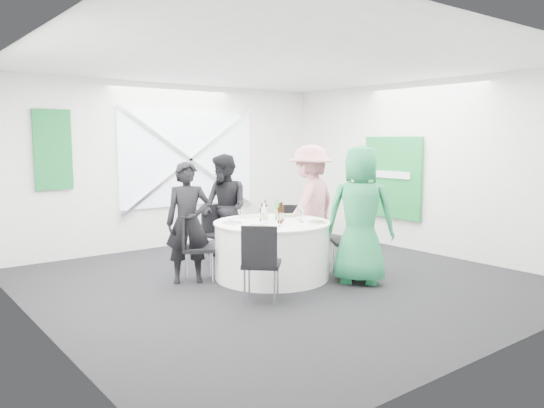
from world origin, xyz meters
TOP-DOWN VIEW (x-y plane):
  - floor at (0.00, 0.00)m, footprint 6.00×6.00m
  - ceiling at (0.00, 0.00)m, footprint 6.00×6.00m
  - wall_back at (0.00, 3.00)m, footprint 6.00×0.00m
  - wall_front at (0.00, -3.00)m, footprint 6.00×0.00m
  - wall_left at (-3.00, 0.00)m, footprint 0.00×6.00m
  - wall_right at (3.00, 0.00)m, footprint 0.00×6.00m
  - window_panel at (0.30, 2.96)m, footprint 2.60×0.03m
  - window_brace_a at (0.30, 2.92)m, footprint 2.63×0.05m
  - window_brace_b at (0.30, 2.92)m, footprint 2.63×0.05m
  - green_banner at (-2.00, 2.95)m, footprint 0.55×0.04m
  - green_sign at (2.94, 0.60)m, footprint 0.05×1.20m
  - banquet_table at (0.00, 0.20)m, footprint 1.56×1.56m
  - chair_back at (-0.11, 1.43)m, footprint 0.43×0.44m
  - chair_back_left at (-0.96, 0.67)m, footprint 0.55×0.54m
  - chair_back_right at (0.91, 0.98)m, footprint 0.53×0.53m
  - chair_front_right at (0.97, -0.41)m, footprint 0.60×0.60m
  - chair_front_left at (-0.83, -0.65)m, footprint 0.59×0.59m
  - person_man_back_left at (-1.00, 0.69)m, footprint 0.68×0.59m
  - person_man_back at (0.01, 1.38)m, footprint 0.44×0.80m
  - person_woman_pink at (1.00, 0.54)m, footprint 1.26×0.88m
  - person_woman_green at (0.73, -0.70)m, footprint 0.99×1.04m
  - plate_back at (0.01, 0.73)m, footprint 0.29×0.29m
  - plate_back_left at (-0.49, 0.43)m, footprint 0.25×0.25m
  - plate_back_right at (0.47, 0.39)m, footprint 0.28×0.28m
  - plate_front_right at (0.41, -0.24)m, footprint 0.26×0.26m
  - plate_front_left at (-0.40, -0.16)m, footprint 0.29×0.29m
  - napkin at (-0.46, -0.10)m, footprint 0.23×0.20m
  - beer_bottle_a at (-0.09, 0.30)m, footprint 0.06×0.06m
  - beer_bottle_b at (-0.01, 0.34)m, footprint 0.06×0.06m
  - beer_bottle_c at (0.12, 0.15)m, footprint 0.06×0.06m
  - beer_bottle_d at (-0.00, 0.03)m, footprint 0.06×0.06m
  - green_water_bottle at (0.17, 0.30)m, footprint 0.08×0.08m
  - clear_water_bottle at (-0.15, 0.18)m, footprint 0.08×0.08m
  - wine_glass_a at (0.16, 0.53)m, footprint 0.07×0.07m
  - wine_glass_b at (-0.16, -0.16)m, footprint 0.07×0.07m
  - wine_glass_c at (0.28, -0.09)m, footprint 0.07×0.07m
  - wine_glass_d at (-0.36, 0.42)m, footprint 0.07×0.07m
  - wine_glass_e at (0.42, 0.14)m, footprint 0.07×0.07m
  - wine_glass_f at (-0.32, -0.00)m, footprint 0.07×0.07m
  - wine_glass_g at (0.35, 0.01)m, footprint 0.07×0.07m
  - fork_a at (0.11, 0.76)m, footprint 0.15×0.03m
  - knife_a at (-0.20, 0.74)m, footprint 0.15×0.02m
  - fork_b at (-0.54, 0.01)m, footprint 0.10×0.13m
  - knife_b at (-0.33, -0.27)m, footprint 0.10×0.13m
  - fork_c at (-0.38, 0.63)m, footprint 0.09×0.14m
  - knife_c at (-0.57, 0.27)m, footprint 0.07×0.14m
  - fork_d at (0.31, -0.28)m, footprint 0.11×0.12m
  - knife_d at (0.52, -0.04)m, footprint 0.11×0.12m

SIDE VIEW (x-z plane):
  - floor at x=0.00m, z-range 0.00..0.00m
  - banquet_table at x=0.00m, z-range 0.00..0.76m
  - chair_back_right at x=0.91m, z-range 0.07..0.90m
  - chair_back at x=-0.11m, z-range 0.07..0.94m
  - chair_back_left at x=-0.96m, z-range 0.08..0.97m
  - chair_front_left at x=-0.83m, z-range 0.08..1.00m
  - chair_front_right at x=0.97m, z-range 0.08..1.04m
  - fork_a at x=0.11m, z-range 0.76..0.77m
  - knife_a at x=-0.20m, z-range 0.76..0.77m
  - fork_b at x=-0.54m, z-range 0.76..0.77m
  - knife_b at x=-0.33m, z-range 0.76..0.77m
  - fork_c at x=-0.38m, z-range 0.76..0.77m
  - knife_c at x=-0.57m, z-range 0.76..0.77m
  - fork_d at x=0.31m, z-range 0.76..0.77m
  - knife_d at x=0.52m, z-range 0.76..0.77m
  - plate_front_left at x=-0.40m, z-range 0.76..0.77m
  - plate_back at x=0.01m, z-range 0.76..0.77m
  - plate_back_left at x=-0.49m, z-range 0.76..0.77m
  - plate_front_right at x=0.41m, z-range 0.76..0.80m
  - plate_back_right at x=0.47m, z-range 0.76..0.80m
  - person_man_back_left at x=-1.00m, z-range 0.00..1.57m
  - napkin at x=-0.46m, z-range 0.78..0.83m
  - person_man_back at x=0.01m, z-range 0.00..1.64m
  - beer_bottle_a at x=-0.09m, z-range 0.73..0.98m
  - beer_bottle_c at x=0.12m, z-range 0.73..0.99m
  - clear_water_bottle at x=-0.15m, z-range 0.73..1.00m
  - beer_bottle_d at x=0.00m, z-range 0.73..1.00m
  - beer_bottle_b at x=-0.01m, z-range 0.73..1.01m
  - green_water_bottle at x=0.17m, z-range 0.73..1.02m
  - wine_glass_a at x=0.16m, z-range 0.80..0.97m
  - wine_glass_b at x=-0.16m, z-range 0.80..0.97m
  - wine_glass_c at x=0.28m, z-range 0.80..0.97m
  - wine_glass_d at x=-0.36m, z-range 0.80..0.97m
  - wine_glass_e at x=0.42m, z-range 0.80..0.97m
  - wine_glass_f at x=-0.32m, z-range 0.80..0.97m
  - wine_glass_g at x=0.35m, z-range 0.80..0.97m
  - person_woman_pink at x=1.00m, z-range 0.00..1.77m
  - person_woman_green at x=0.73m, z-range 0.00..1.79m
  - green_sign at x=2.94m, z-range 0.50..1.90m
  - wall_back at x=0.00m, z-range -1.60..4.40m
  - wall_front at x=0.00m, z-range -1.60..4.40m
  - wall_left at x=-3.00m, z-range -1.60..4.40m
  - wall_right at x=3.00m, z-range -1.60..4.40m
  - window_panel at x=0.30m, z-range 0.70..2.30m
  - window_brace_a at x=0.30m, z-range 0.58..2.42m
  - window_brace_b at x=0.30m, z-range 0.58..2.42m
  - green_banner at x=-2.00m, z-range 1.10..2.30m
  - ceiling at x=0.00m, z-range 2.80..2.80m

